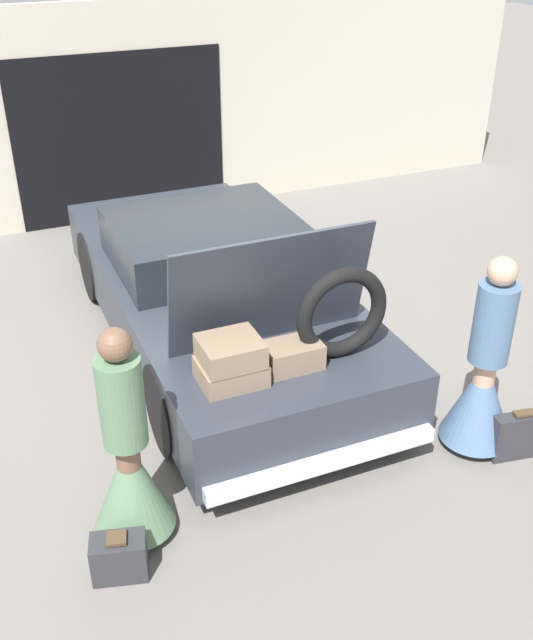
{
  "coord_description": "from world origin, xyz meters",
  "views": [
    {
      "loc": [
        -2.06,
        -6.11,
        3.95
      ],
      "look_at": [
        0.0,
        -1.28,
        0.93
      ],
      "focal_mm": 42.0,
      "sensor_mm": 36.0,
      "label": 1
    }
  ],
  "objects_px": {
    "car": "(215,292)",
    "suitcase_beside_left_person": "(119,557)",
    "person_right": "(483,383)",
    "suitcase_beside_right_person": "(519,435)",
    "person_left": "(129,466)"
  },
  "relations": [
    {
      "from": "suitcase_beside_right_person",
      "to": "person_left",
      "type": "bearing_deg",
      "value": 172.64
    },
    {
      "from": "car",
      "to": "suitcase_beside_right_person",
      "type": "distance_m",
      "value": 3.07
    },
    {
      "from": "person_right",
      "to": "suitcase_beside_left_person",
      "type": "xyz_separation_m",
      "value": [
        -2.99,
        -0.2,
        -0.45
      ]
    },
    {
      "from": "car",
      "to": "suitcase_beside_left_person",
      "type": "xyz_separation_m",
      "value": [
        -1.59,
        -2.53,
        -0.42
      ]
    },
    {
      "from": "person_right",
      "to": "suitcase_beside_right_person",
      "type": "relative_size",
      "value": 3.59
    },
    {
      "from": "car",
      "to": "person_right",
      "type": "xyz_separation_m",
      "value": [
        1.4,
        -2.32,
        0.03
      ]
    },
    {
      "from": "person_left",
      "to": "person_right",
      "type": "distance_m",
      "value": 2.8
    },
    {
      "from": "person_right",
      "to": "suitcase_beside_left_person",
      "type": "distance_m",
      "value": 3.03
    },
    {
      "from": "suitcase_beside_left_person",
      "to": "suitcase_beside_right_person",
      "type": "relative_size",
      "value": 0.86
    },
    {
      "from": "car",
      "to": "person_left",
      "type": "relative_size",
      "value": 2.83
    },
    {
      "from": "person_left",
      "to": "suitcase_beside_right_person",
      "type": "relative_size",
      "value": 3.56
    },
    {
      "from": "suitcase_beside_left_person",
      "to": "person_left",
      "type": "bearing_deg",
      "value": 60.1
    },
    {
      "from": "person_left",
      "to": "suitcase_beside_right_person",
      "type": "height_order",
      "value": "person_left"
    },
    {
      "from": "person_left",
      "to": "suitcase_beside_left_person",
      "type": "distance_m",
      "value": 0.59
    },
    {
      "from": "car",
      "to": "person_left",
      "type": "bearing_deg",
      "value": -122.51
    }
  ]
}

